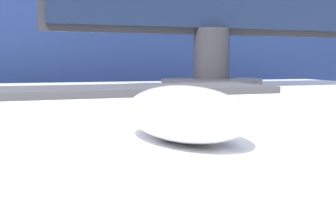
# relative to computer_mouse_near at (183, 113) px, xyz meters

# --- Properties ---
(partition_panel) EXTENTS (5.00, 0.03, 1.17)m
(partition_panel) POSITION_rel_computer_mouse_near_xyz_m (-0.07, 0.95, -0.16)
(partition_panel) COLOR navy
(partition_panel) RESTS_ON ground_plane
(computer_mouse_near) EXTENTS (0.09, 0.12, 0.04)m
(computer_mouse_near) POSITION_rel_computer_mouse_near_xyz_m (0.00, 0.00, 0.00)
(computer_mouse_near) COLOR white
(computer_mouse_near) RESTS_ON desk
(keyboard) EXTENTS (0.44, 0.14, 0.02)m
(keyboard) POSITION_rel_computer_mouse_near_xyz_m (-0.03, 0.20, -0.01)
(keyboard) COLOR silver
(keyboard) RESTS_ON desk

